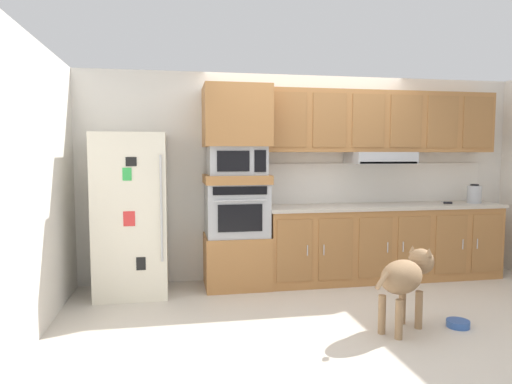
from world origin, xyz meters
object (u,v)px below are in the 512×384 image
object	(u,v)px
built_in_oven	(237,209)
microwave	(236,161)
refrigerator	(132,214)
dog	(406,276)
dog_food_bowl	(458,323)
screwdriver	(448,203)
electric_kettle	(474,194)

from	to	relation	value
built_in_oven	microwave	bearing A→B (deg)	-0.77
refrigerator	dog	xyz separation A→B (m)	(2.45, -1.49, -0.41)
built_in_oven	dog_food_bowl	size ratio (longest dim) A/B	3.50
built_in_oven	screwdriver	size ratio (longest dim) A/B	4.37
electric_kettle	dog_food_bowl	world-z (taller)	electric_kettle
electric_kettle	microwave	bearing A→B (deg)	179.10
refrigerator	dog	distance (m)	2.89
refrigerator	microwave	xyz separation A→B (m)	(1.17, 0.07, 0.58)
screwdriver	dog	size ratio (longest dim) A/B	0.20
built_in_oven	dog	world-z (taller)	built_in_oven
built_in_oven	screwdriver	xyz separation A→B (m)	(2.64, -0.05, 0.03)
dog_food_bowl	screwdriver	bearing A→B (deg)	60.45
built_in_oven	dog_food_bowl	world-z (taller)	built_in_oven
microwave	dog_food_bowl	bearing A→B (deg)	-42.33
built_in_oven	microwave	world-z (taller)	microwave
dog	refrigerator	bearing A→B (deg)	116.02
refrigerator	screwdriver	xyz separation A→B (m)	(3.81, 0.01, 0.05)
refrigerator	electric_kettle	size ratio (longest dim) A/B	7.33
refrigerator	microwave	bearing A→B (deg)	3.32
refrigerator	screwdriver	distance (m)	3.81
microwave	electric_kettle	size ratio (longest dim) A/B	2.68
microwave	screwdriver	xyz separation A→B (m)	(2.64, -0.05, -0.53)
refrigerator	microwave	world-z (taller)	refrigerator
microwave	dog_food_bowl	size ratio (longest dim) A/B	3.22
dog	dog_food_bowl	xyz separation A→B (m)	(0.48, -0.05, -0.44)
built_in_oven	electric_kettle	bearing A→B (deg)	-0.90
microwave	dog_food_bowl	xyz separation A→B (m)	(1.76, -1.61, -1.43)
built_in_oven	screwdriver	world-z (taller)	built_in_oven
microwave	dog	world-z (taller)	microwave
microwave	dog_food_bowl	distance (m)	2.78
built_in_oven	electric_kettle	size ratio (longest dim) A/B	2.92
dog	microwave	bearing A→B (deg)	96.78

